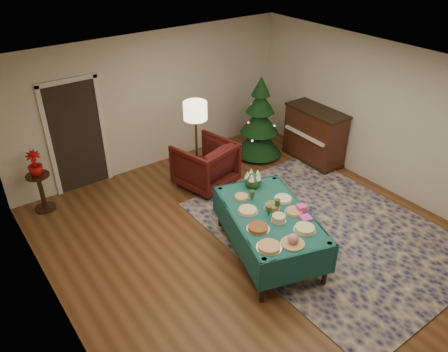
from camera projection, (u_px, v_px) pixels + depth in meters
room_shell at (271, 175)px, 6.19m from camera, size 7.00×7.00×7.00m
doorway at (77, 134)px, 7.92m from camera, size 1.08×0.04×2.16m
rug at (326, 230)px, 7.27m from camera, size 3.20×4.20×0.02m
buffet_table at (269, 221)px, 6.48m from camera, size 1.67×2.20×0.76m
platter_0 at (269, 247)px, 5.72m from camera, size 0.35×0.35×0.05m
platter_1 at (293, 240)px, 5.77m from camera, size 0.33×0.33×0.16m
platter_2 at (305, 229)px, 6.04m from camera, size 0.32×0.32×0.06m
platter_3 at (258, 228)px, 6.06m from camera, size 0.33×0.33×0.05m
platter_4 at (279, 219)px, 6.21m from camera, size 0.23×0.23×0.10m
platter_5 at (294, 212)px, 6.40m from camera, size 0.29×0.29×0.04m
platter_6 at (248, 211)px, 6.41m from camera, size 0.31×0.31×0.05m
platter_7 at (272, 206)px, 6.49m from camera, size 0.25×0.25×0.07m
platter_8 at (283, 199)px, 6.69m from camera, size 0.31×0.31×0.04m
platter_9 at (241, 197)px, 6.73m from camera, size 0.25×0.25×0.04m
goblet_0 at (252, 195)px, 6.63m from camera, size 0.08×0.08×0.18m
goblet_1 at (277, 204)px, 6.43m from camera, size 0.08×0.08×0.18m
goblet_2 at (269, 211)px, 6.29m from camera, size 0.08×0.08×0.18m
napkin_stack at (306, 218)px, 6.26m from camera, size 0.19×0.19×0.04m
gift_box at (301, 208)px, 6.42m from camera, size 0.15×0.15×0.10m
centerpiece at (253, 179)px, 6.96m from camera, size 0.27×0.27×0.31m
armchair at (205, 162)px, 8.25m from camera, size 1.15×1.11×0.99m
floor_lamp at (195, 116)px, 7.68m from camera, size 0.42×0.42×1.73m
side_table at (42, 193)px, 7.63m from camera, size 0.40×0.40×0.71m
potted_plant at (36, 169)px, 7.38m from camera, size 0.25×0.44×0.25m
christmas_tree at (260, 122)px, 9.10m from camera, size 1.23×1.23×1.78m
piano at (314, 136)px, 9.09m from camera, size 0.67×1.34×1.15m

